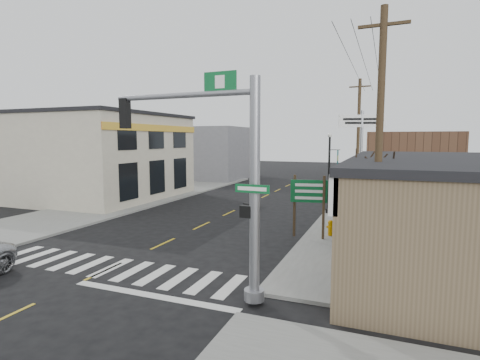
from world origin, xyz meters
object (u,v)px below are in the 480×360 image
at_px(fire_hydrant, 330,227).
at_px(utility_pole_near, 379,146).
at_px(utility_pole_far, 358,137).
at_px(dance_center_sign, 362,135).
at_px(bare_tree, 375,159).
at_px(traffic_signal_pole, 229,166).
at_px(guide_sign, 309,198).
at_px(lamp_post, 330,167).

bearing_deg(fire_hydrant, utility_pole_near, -68.83).
bearing_deg(utility_pole_near, utility_pole_far, 98.11).
distance_m(dance_center_sign, bare_tree, 12.22).
relative_size(dance_center_sign, utility_pole_near, 0.76).
distance_m(traffic_signal_pole, fire_hydrant, 9.47).
height_order(guide_sign, fire_hydrant, guide_sign).
bearing_deg(fire_hydrant, traffic_signal_pole, -102.28).
distance_m(bare_tree, utility_pole_near, 2.64).
bearing_deg(lamp_post, dance_center_sign, 56.44).
bearing_deg(utility_pole_far, fire_hydrant, -85.46).
bearing_deg(utility_pole_far, guide_sign, -89.23).
bearing_deg(utility_pole_near, bare_tree, 95.77).
height_order(lamp_post, bare_tree, lamp_post).
relative_size(traffic_signal_pole, utility_pole_near, 0.76).
relative_size(fire_hydrant, utility_pole_far, 0.08).
height_order(fire_hydrant, utility_pole_near, utility_pole_near).
distance_m(fire_hydrant, utility_pole_near, 7.49).
height_order(guide_sign, utility_pole_far, utility_pole_far).
height_order(traffic_signal_pole, bare_tree, traffic_signal_pole).
relative_size(traffic_signal_pole, fire_hydrant, 8.63).
xyz_separation_m(fire_hydrant, bare_tree, (2.08, -3.23, 3.63)).
bearing_deg(utility_pole_far, dance_center_sign, -77.56).
bearing_deg(traffic_signal_pole, lamp_post, 87.95).
bearing_deg(dance_center_sign, utility_pole_near, -101.31).
relative_size(lamp_post, dance_center_sign, 0.76).
xyz_separation_m(traffic_signal_pole, guide_sign, (0.91, 7.75, -2.07)).
relative_size(guide_sign, utility_pole_far, 0.32).
height_order(utility_pole_near, utility_pole_far, utility_pole_far).
xyz_separation_m(guide_sign, fire_hydrant, (0.95, 0.80, -1.55)).
xyz_separation_m(lamp_post, utility_pole_near, (3.14, -11.58, 1.59)).
height_order(traffic_signal_pole, utility_pole_near, utility_pole_near).
bearing_deg(fire_hydrant, utility_pole_far, 88.94).
height_order(fire_hydrant, bare_tree, bare_tree).
relative_size(guide_sign, lamp_post, 0.59).
height_order(bare_tree, utility_pole_far, utility_pole_far).
bearing_deg(guide_sign, fire_hydrant, 29.75).
xyz_separation_m(guide_sign, utility_pole_near, (3.20, -5.00, 2.63)).
bearing_deg(guide_sign, utility_pole_far, 74.73).
xyz_separation_m(guide_sign, utility_pole_far, (1.20, 14.21, 2.98)).
relative_size(traffic_signal_pole, dance_center_sign, 1.00).
distance_m(traffic_signal_pole, guide_sign, 8.07).
distance_m(lamp_post, bare_tree, 9.54).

